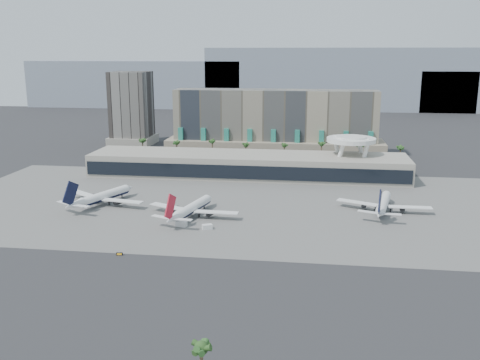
# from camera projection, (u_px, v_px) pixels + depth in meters

# --- Properties ---
(ground) EXTENTS (900.00, 900.00, 0.00)m
(ground) POSITION_uv_depth(u_px,v_px,m) (208.00, 247.00, 184.38)
(ground) COLOR #232326
(ground) RESTS_ON ground
(apron_pad) EXTENTS (260.00, 130.00, 0.06)m
(apron_pad) POSITION_uv_depth(u_px,v_px,m) (232.00, 203.00, 237.36)
(apron_pad) COLOR #5B5B59
(apron_pad) RESTS_ON ground
(mountain_ridge) EXTENTS (680.00, 60.00, 70.00)m
(mountain_ridge) POSITION_uv_depth(u_px,v_px,m) (308.00, 83.00, 626.45)
(mountain_ridge) COLOR gray
(mountain_ridge) RESTS_ON ground
(hotel) EXTENTS (140.00, 30.00, 42.00)m
(hotel) POSITION_uv_depth(u_px,v_px,m) (275.00, 129.00, 347.14)
(hotel) COLOR gray
(hotel) RESTS_ON ground
(office_tower) EXTENTS (30.00, 30.00, 52.00)m
(office_tower) POSITION_uv_depth(u_px,v_px,m) (132.00, 113.00, 384.21)
(office_tower) COLOR black
(office_tower) RESTS_ON ground
(terminal) EXTENTS (170.00, 32.50, 14.50)m
(terminal) POSITION_uv_depth(u_px,v_px,m) (247.00, 164.00, 288.66)
(terminal) COLOR #B0A99A
(terminal) RESTS_ON ground
(saucer_structure) EXTENTS (26.00, 26.00, 21.89)m
(saucer_structure) POSITION_uv_depth(u_px,v_px,m) (351.00, 143.00, 284.55)
(saucer_structure) COLOR white
(saucer_structure) RESTS_ON ground
(palm_row) EXTENTS (157.80, 2.80, 13.10)m
(palm_row) POSITION_uv_depth(u_px,v_px,m) (266.00, 146.00, 320.68)
(palm_row) COLOR brown
(palm_row) RESTS_ON ground
(airliner_left) EXTENTS (38.72, 39.94, 14.56)m
(airliner_left) POSITION_uv_depth(u_px,v_px,m) (102.00, 197.00, 234.75)
(airliner_left) COLOR white
(airliner_left) RESTS_ON ground
(airliner_centre) EXTENTS (38.80, 40.29, 14.15)m
(airliner_centre) POSITION_uv_depth(u_px,v_px,m) (191.00, 208.00, 217.37)
(airliner_centre) COLOR white
(airliner_centre) RESTS_ON ground
(airliner_right) EXTENTS (38.81, 40.35, 14.10)m
(airliner_right) POSITION_uv_depth(u_px,v_px,m) (383.00, 204.00, 224.00)
(airliner_right) COLOR white
(airliner_right) RESTS_ON ground
(service_vehicle_a) EXTENTS (4.72, 3.17, 2.11)m
(service_vehicle_a) POSITION_uv_depth(u_px,v_px,m) (181.00, 224.00, 205.80)
(service_vehicle_a) COLOR silver
(service_vehicle_a) RESTS_ON ground
(service_vehicle_b) EXTENTS (4.33, 3.53, 1.94)m
(service_vehicle_b) POSITION_uv_depth(u_px,v_px,m) (207.00, 227.00, 202.53)
(service_vehicle_b) COLOR silver
(service_vehicle_b) RESTS_ON ground
(taxiway_sign) EXTENTS (2.16, 0.62, 0.97)m
(taxiway_sign) POSITION_uv_depth(u_px,v_px,m) (120.00, 254.00, 176.74)
(taxiway_sign) COLOR black
(taxiway_sign) RESTS_ON ground
(near_palm_b) EXTENTS (6.00, 6.00, 12.51)m
(near_palm_b) POSITION_uv_depth(u_px,v_px,m) (201.00, 355.00, 101.33)
(near_palm_b) COLOR brown
(near_palm_b) RESTS_ON ground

